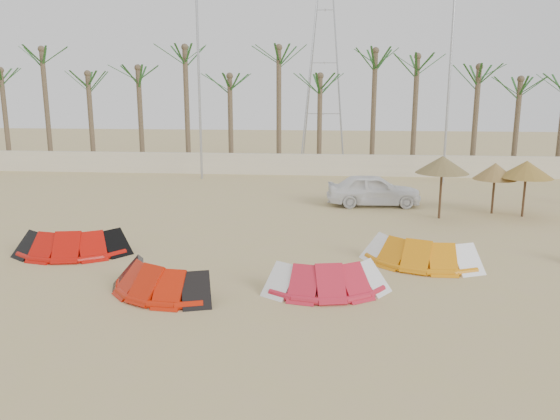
# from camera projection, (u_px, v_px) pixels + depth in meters

# --- Properties ---
(ground) EXTENTS (120.00, 120.00, 0.00)m
(ground) POSITION_uv_depth(u_px,v_px,m) (255.00, 322.00, 12.42)
(ground) COLOR tan
(ground) RESTS_ON ground
(boundary_wall) EXTENTS (60.00, 0.30, 1.30)m
(boundary_wall) POSITION_uv_depth(u_px,v_px,m) (305.00, 165.00, 33.66)
(boundary_wall) COLOR beige
(boundary_wall) RESTS_ON ground
(palm_line) EXTENTS (52.00, 4.00, 7.70)m
(palm_line) POSITION_uv_depth(u_px,v_px,m) (317.00, 69.00, 33.80)
(palm_line) COLOR brown
(palm_line) RESTS_ON ground
(lamp_b) EXTENTS (1.25, 0.14, 11.00)m
(lamp_b) POSITION_uv_depth(u_px,v_px,m) (200.00, 79.00, 31.16)
(lamp_b) COLOR #A5A8AD
(lamp_b) RESTS_ON ground
(lamp_c) EXTENTS (1.25, 0.14, 11.00)m
(lamp_c) POSITION_uv_depth(u_px,v_px,m) (450.00, 79.00, 29.86)
(lamp_c) COLOR #A5A8AD
(lamp_c) RESTS_ON ground
(pylon) EXTENTS (3.00, 3.00, 14.00)m
(pylon) POSITION_uv_depth(u_px,v_px,m) (323.00, 163.00, 39.54)
(pylon) COLOR #A5A8AD
(pylon) RESTS_ON ground
(kite_red_left) EXTENTS (3.69, 2.07, 0.90)m
(kite_red_left) POSITION_uv_depth(u_px,v_px,m) (76.00, 240.00, 17.60)
(kite_red_left) COLOR #B20D06
(kite_red_left) RESTS_ON ground
(kite_red_mid) EXTENTS (3.59, 2.62, 0.90)m
(kite_red_mid) POSITION_uv_depth(u_px,v_px,m) (162.00, 276.00, 14.23)
(kite_red_mid) COLOR #B91A05
(kite_red_mid) RESTS_ON ground
(kite_red_right) EXTENTS (3.39, 2.02, 0.90)m
(kite_red_right) POSITION_uv_depth(u_px,v_px,m) (327.00, 274.00, 14.38)
(kite_red_right) COLOR red
(kite_red_right) RESTS_ON ground
(kite_orange) EXTENTS (3.82, 2.54, 0.90)m
(kite_orange) POSITION_uv_depth(u_px,v_px,m) (419.00, 249.00, 16.62)
(kite_orange) COLOR orange
(kite_orange) RESTS_ON ground
(parasol_left) EXTENTS (2.15, 2.15, 2.58)m
(parasol_left) POSITION_uv_depth(u_px,v_px,m) (442.00, 165.00, 21.97)
(parasol_left) COLOR #4C331E
(parasol_left) RESTS_ON ground
(parasol_mid) EXTENTS (1.80, 1.80, 2.17)m
(parasol_mid) POSITION_uv_depth(u_px,v_px,m) (495.00, 171.00, 22.94)
(parasol_mid) COLOR #4C331E
(parasol_mid) RESTS_ON ground
(parasol_right) EXTENTS (2.14, 2.14, 2.34)m
(parasol_right) POSITION_uv_depth(u_px,v_px,m) (527.00, 169.00, 22.33)
(parasol_right) COLOR #4C331E
(parasol_right) RESTS_ON ground
(car) EXTENTS (4.32, 1.95, 1.44)m
(car) POSITION_uv_depth(u_px,v_px,m) (374.00, 190.00, 24.80)
(car) COLOR white
(car) RESTS_ON ground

